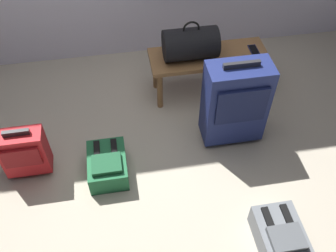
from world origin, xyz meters
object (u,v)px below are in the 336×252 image
suitcase_small_red (24,152)px  suitcase_upright_navy (235,102)px  cell_phone (254,50)px  backpack_green (108,165)px  backpack_grey (280,236)px  bench (208,61)px  duffel_bag_black (190,44)px

suitcase_small_red → suitcase_upright_navy: bearing=3.3°
cell_phone → backpack_green: (-1.32, -0.76, -0.32)m
backpack_grey → suitcase_upright_navy: bearing=93.5°
suitcase_upright_navy → suitcase_small_red: 1.57m
suitcase_upright_navy → backpack_green: bearing=-168.9°
bench → suitcase_upright_navy: bearing=-83.9°
suitcase_upright_navy → cell_phone: bearing=59.9°
cell_phone → suitcase_upright_navy: 0.66m
backpack_grey → duffel_bag_black: bearing=100.6°
duffel_bag_black → cell_phone: duffel_bag_black is taller
cell_phone → backpack_grey: bearing=-100.2°
suitcase_upright_navy → duffel_bag_black: bearing=111.4°
bench → backpack_grey: (0.12, -1.51, -0.25)m
duffel_bag_black → backpack_grey: (0.28, -1.51, -0.44)m
bench → backpack_grey: bench is taller
duffel_bag_black → backpack_green: bearing=-135.0°
backpack_green → cell_phone: bearing=30.0°
bench → duffel_bag_black: bearing=180.0°
duffel_bag_black → backpack_green: 1.17m
bench → backpack_green: 1.23m
bench → duffel_bag_black: (-0.16, 0.00, 0.19)m
bench → backpack_grey: 1.54m
bench → duffel_bag_black: duffel_bag_black is taller
suitcase_small_red → backpack_green: size_ratio=1.21×
cell_phone → suitcase_small_red: (-1.89, -0.66, -0.17)m
suitcase_upright_navy → backpack_grey: size_ratio=2.00×
cell_phone → suitcase_small_red: size_ratio=0.31×
cell_phone → backpack_green: cell_phone is taller
bench → cell_phone: 0.40m
suitcase_small_red → cell_phone: bearing=19.2°
duffel_bag_black → backpack_green: (-0.77, -0.77, -0.44)m
suitcase_small_red → backpack_grey: suitcase_small_red is taller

